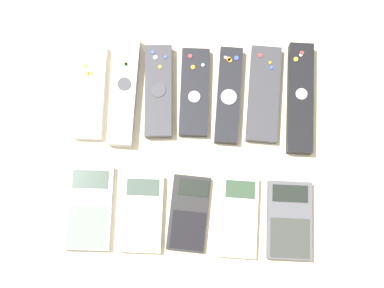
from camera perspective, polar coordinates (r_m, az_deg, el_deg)
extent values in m
plane|color=beige|center=(1.02, -0.08, -1.92)|extent=(3.00, 3.00, 0.00)
cube|color=silver|center=(1.07, -10.75, 5.47)|extent=(0.06, 0.19, 0.02)
cylinder|color=yellow|center=(1.08, -11.26, 8.17)|extent=(0.01, 0.01, 0.00)
cylinder|color=yellow|center=(1.07, -10.78, 7.44)|extent=(0.01, 0.01, 0.00)
cylinder|color=yellow|center=(1.07, -11.11, 7.35)|extent=(0.01, 0.01, 0.00)
cube|color=#B7B7BC|center=(1.05, -7.20, 5.60)|extent=(0.05, 0.22, 0.03)
cylinder|color=#38383D|center=(1.04, -7.24, 6.37)|extent=(0.03, 0.03, 0.00)
cylinder|color=green|center=(1.06, -7.11, 8.45)|extent=(0.01, 0.01, 0.00)
cylinder|color=orange|center=(1.06, -6.99, 8.48)|extent=(0.01, 0.01, 0.00)
cube|color=#333338|center=(1.05, -3.59, 5.64)|extent=(0.06, 0.19, 0.02)
cylinder|color=#38383D|center=(1.04, -3.63, 5.77)|extent=(0.03, 0.03, 0.00)
cylinder|color=yellow|center=(1.05, -3.44, 8.21)|extent=(0.01, 0.01, 0.00)
cylinder|color=blue|center=(1.07, -4.20, 9.73)|extent=(0.01, 0.01, 0.00)
cylinder|color=silver|center=(1.06, -3.93, 9.21)|extent=(0.01, 0.01, 0.00)
cylinder|color=blue|center=(1.06, -2.85, 9.26)|extent=(0.01, 0.01, 0.00)
cube|color=black|center=(1.05, 0.28, 5.56)|extent=(0.06, 0.18, 0.02)
cylinder|color=#99999E|center=(1.04, 0.26, 5.07)|extent=(0.02, 0.02, 0.00)
cylinder|color=red|center=(1.06, -0.21, 9.36)|extent=(0.01, 0.01, 0.00)
cylinder|color=silver|center=(1.06, 1.17, 8.42)|extent=(0.01, 0.01, 0.00)
cylinder|color=orange|center=(1.06, 0.11, 8.20)|extent=(0.01, 0.01, 0.00)
cube|color=black|center=(1.05, 3.93, 5.22)|extent=(0.05, 0.19, 0.02)
cylinder|color=#99999E|center=(1.04, 3.94, 5.03)|extent=(0.03, 0.03, 0.00)
cylinder|color=blue|center=(1.06, 4.77, 9.13)|extent=(0.01, 0.01, 0.00)
cylinder|color=orange|center=(1.06, 3.93, 9.04)|extent=(0.01, 0.01, 0.00)
cylinder|color=orange|center=(1.06, 4.07, 8.90)|extent=(0.01, 0.01, 0.00)
cylinder|color=silver|center=(1.06, 3.57, 9.21)|extent=(0.01, 0.01, 0.00)
cube|color=#333338|center=(1.06, 7.66, 5.31)|extent=(0.07, 0.19, 0.02)
cylinder|color=red|center=(1.07, 7.29, 9.36)|extent=(0.01, 0.01, 0.00)
cylinder|color=blue|center=(1.07, 8.46, 8.06)|extent=(0.01, 0.01, 0.00)
cylinder|color=orange|center=(1.07, 8.32, 8.59)|extent=(0.01, 0.01, 0.00)
cube|color=black|center=(1.06, 11.45, 4.83)|extent=(0.05, 0.22, 0.03)
cylinder|color=silver|center=(1.05, 11.60, 5.26)|extent=(0.02, 0.02, 0.00)
cylinder|color=silver|center=(1.08, 11.54, 9.28)|extent=(0.01, 0.01, 0.00)
cylinder|color=yellow|center=(1.07, 11.02, 8.86)|extent=(0.01, 0.01, 0.00)
cylinder|color=red|center=(1.08, 11.64, 9.50)|extent=(0.01, 0.01, 0.00)
cube|color=#B2B2B7|center=(1.02, -10.90, -6.71)|extent=(0.09, 0.16, 0.02)
cube|color=#38473D|center=(1.02, -10.78, -3.71)|extent=(0.07, 0.04, 0.00)
cube|color=slate|center=(1.01, -11.13, -8.67)|extent=(0.08, 0.08, 0.00)
cube|color=silver|center=(1.01, -5.37, -7.40)|extent=(0.08, 0.14, 0.02)
cube|color=#38473D|center=(1.00, -5.26, -4.61)|extent=(0.06, 0.03, 0.00)
cube|color=#80A694|center=(1.00, -5.52, -9.23)|extent=(0.07, 0.07, 0.00)
cube|color=black|center=(1.01, -0.08, -7.40)|extent=(0.08, 0.14, 0.01)
cube|color=black|center=(1.00, 0.21, -4.68)|extent=(0.06, 0.03, 0.00)
cube|color=black|center=(1.00, -0.28, -9.20)|extent=(0.07, 0.07, 0.00)
cube|color=silver|center=(1.01, 4.99, -7.76)|extent=(0.07, 0.15, 0.01)
cube|color=#2D422D|center=(1.01, 5.18, -4.84)|extent=(0.06, 0.03, 0.00)
cube|color=#A0839A|center=(1.00, 4.93, -9.69)|extent=(0.06, 0.08, 0.00)
cube|color=#4C4C51|center=(1.02, 10.33, -8.00)|extent=(0.08, 0.14, 0.02)
cube|color=black|center=(1.01, 10.43, -5.21)|extent=(0.07, 0.03, 0.00)
cube|color=#31342F|center=(1.01, 10.41, -9.84)|extent=(0.07, 0.07, 0.00)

